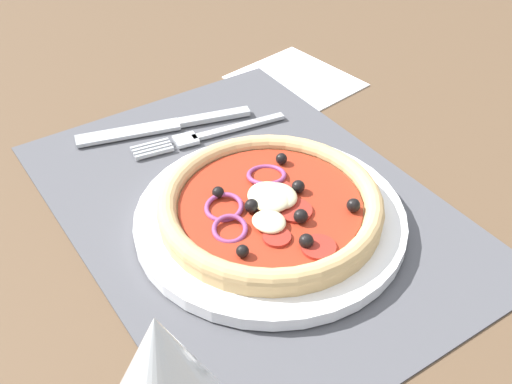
{
  "coord_description": "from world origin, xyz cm",
  "views": [
    {
      "loc": [
        -39.36,
        25.63,
        40.41
      ],
      "look_at": [
        -1.01,
        0.0,
        2.67
      ],
      "focal_mm": 44.48,
      "sensor_mm": 36.0,
      "label": 1
    }
  ],
  "objects_px": {
    "fork": "(202,136)",
    "knife": "(163,126)",
    "pizza": "(271,204)",
    "wine_glass": "(163,373)",
    "plate": "(271,218)",
    "napkin": "(295,81)"
  },
  "relations": [
    {
      "from": "wine_glass",
      "to": "napkin",
      "type": "xyz_separation_m",
      "value": [
        0.36,
        -0.37,
        -0.1
      ]
    },
    {
      "from": "fork",
      "to": "knife",
      "type": "bearing_deg",
      "value": -48.35
    },
    {
      "from": "fork",
      "to": "knife",
      "type": "xyz_separation_m",
      "value": [
        0.04,
        0.03,
        0.0
      ]
    },
    {
      "from": "pizza",
      "to": "napkin",
      "type": "distance_m",
      "value": 0.28
    },
    {
      "from": "plate",
      "to": "napkin",
      "type": "distance_m",
      "value": 0.28
    },
    {
      "from": "pizza",
      "to": "napkin",
      "type": "relative_size",
      "value": 1.47
    },
    {
      "from": "plate",
      "to": "wine_glass",
      "type": "bearing_deg",
      "value": 130.26
    },
    {
      "from": "pizza",
      "to": "wine_glass",
      "type": "distance_m",
      "value": 0.25
    },
    {
      "from": "plate",
      "to": "pizza",
      "type": "distance_m",
      "value": 0.02
    },
    {
      "from": "fork",
      "to": "wine_glass",
      "type": "distance_m",
      "value": 0.39
    },
    {
      "from": "pizza",
      "to": "fork",
      "type": "distance_m",
      "value": 0.16
    },
    {
      "from": "wine_glass",
      "to": "pizza",
      "type": "bearing_deg",
      "value": -49.76
    },
    {
      "from": "knife",
      "to": "fork",
      "type": "bearing_deg",
      "value": 138.32
    },
    {
      "from": "plate",
      "to": "wine_glass",
      "type": "relative_size",
      "value": 1.7
    },
    {
      "from": "napkin",
      "to": "pizza",
      "type": "bearing_deg",
      "value": 138.78
    },
    {
      "from": "plate",
      "to": "wine_glass",
      "type": "xyz_separation_m",
      "value": [
        -0.16,
        0.18,
        0.09
      ]
    },
    {
      "from": "wine_glass",
      "to": "fork",
      "type": "bearing_deg",
      "value": -32.53
    },
    {
      "from": "wine_glass",
      "to": "napkin",
      "type": "distance_m",
      "value": 0.53
    },
    {
      "from": "plate",
      "to": "fork",
      "type": "bearing_deg",
      "value": -6.12
    },
    {
      "from": "knife",
      "to": "plate",
      "type": "bearing_deg",
      "value": 108.26
    },
    {
      "from": "pizza",
      "to": "fork",
      "type": "bearing_deg",
      "value": -6.24
    },
    {
      "from": "plate",
      "to": "napkin",
      "type": "relative_size",
      "value": 1.79
    }
  ]
}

